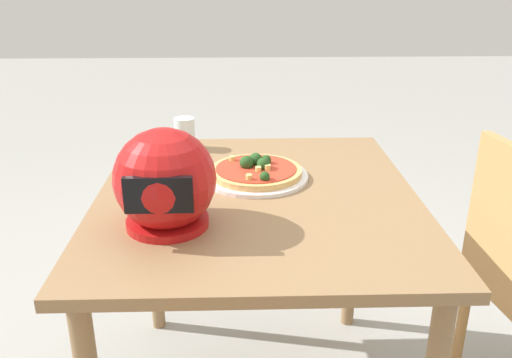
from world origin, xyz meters
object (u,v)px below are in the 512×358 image
(motorcycle_helmet, at_px, (165,181))
(drinking_glass, at_px, (185,133))
(dining_table, at_px, (257,225))
(pizza, at_px, (255,170))

(motorcycle_helmet, xyz_separation_m, drinking_glass, (0.01, -0.59, -0.06))
(dining_table, bearing_deg, motorcycle_helmet, 40.65)
(dining_table, height_order, motorcycle_helmet, motorcycle_helmet)
(pizza, distance_m, motorcycle_helmet, 0.39)
(dining_table, relative_size, motorcycle_helmet, 4.10)
(pizza, relative_size, drinking_glass, 2.52)
(pizza, bearing_deg, motorcycle_helmet, 54.00)
(dining_table, distance_m, drinking_glass, 0.48)
(drinking_glass, bearing_deg, pizza, 129.49)
(pizza, height_order, motorcycle_helmet, motorcycle_helmet)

